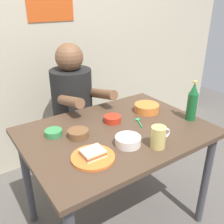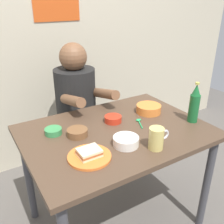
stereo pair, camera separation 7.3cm
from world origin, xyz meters
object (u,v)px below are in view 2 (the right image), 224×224
at_px(stool, 78,139).
at_px(plate_orange, 89,157).
at_px(dining_table, 116,143).
at_px(beer_mug, 157,138).
at_px(beer_bottle, 194,104).
at_px(sandwich, 89,152).
at_px(sauce_bowl_chili, 113,119).
at_px(person_seated, 76,95).

relative_size(stool, plate_orange, 2.05).
height_order(dining_table, beer_mug, beer_mug).
height_order(dining_table, beer_bottle, beer_bottle).
xyz_separation_m(dining_table, sandwich, (-0.27, -0.17, 0.13)).
relative_size(beer_bottle, sauce_bowl_chili, 2.38).
relative_size(dining_table, beer_bottle, 4.20).
distance_m(dining_table, beer_mug, 0.33).
relative_size(dining_table, sauce_bowl_chili, 10.00).
xyz_separation_m(stool, plate_orange, (-0.28, -0.80, 0.40)).
distance_m(plate_orange, beer_mug, 0.36).
relative_size(stool, sauce_bowl_chili, 4.09).
distance_m(person_seated, plate_orange, 0.84).
bearing_deg(dining_table, stool, 88.78).
height_order(beer_mug, sauce_bowl_chili, beer_mug).
xyz_separation_m(beer_mug, beer_bottle, (0.41, 0.12, 0.06)).
distance_m(dining_table, plate_orange, 0.34).
height_order(plate_orange, sandwich, sandwich).
bearing_deg(beer_mug, dining_table, 104.51).
distance_m(dining_table, beer_bottle, 0.55).
bearing_deg(beer_bottle, dining_table, 162.08).
relative_size(stool, person_seated, 0.63).
bearing_deg(person_seated, plate_orange, -109.62).
bearing_deg(person_seated, beer_bottle, -58.87).
relative_size(person_seated, sandwich, 6.54).
bearing_deg(beer_mug, plate_orange, 163.01).
relative_size(dining_table, stool, 2.44).
relative_size(stool, sandwich, 4.09).
xyz_separation_m(plate_orange, sauce_bowl_chili, (0.31, 0.28, 0.02)).
xyz_separation_m(person_seated, plate_orange, (-0.28, -0.79, -0.02)).
distance_m(plate_orange, sandwich, 0.02).
bearing_deg(beer_mug, sauce_bowl_chili, 94.71).
height_order(sandwich, beer_bottle, beer_bottle).
distance_m(beer_mug, sauce_bowl_chili, 0.39).
bearing_deg(person_seated, sauce_bowl_chili, -86.98).
bearing_deg(beer_bottle, beer_mug, -163.30).
bearing_deg(dining_table, sandwich, -147.11).
bearing_deg(beer_bottle, person_seated, 121.13).
xyz_separation_m(stool, beer_mug, (0.06, -0.91, 0.45)).
bearing_deg(sandwich, beer_mug, -16.99).
bearing_deg(beer_bottle, plate_orange, -178.59).
bearing_deg(dining_table, beer_mug, -75.49).
xyz_separation_m(dining_table, person_seated, (0.01, 0.62, 0.12)).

